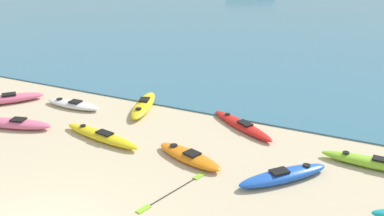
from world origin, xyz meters
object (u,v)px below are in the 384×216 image
kayak_on_sand_9 (144,105)px  kayak_on_sand_8 (15,123)px  kayak_on_sand_4 (242,125)px  kayak_on_sand_6 (73,104)px  kayak_on_sand_1 (102,136)px  loose_paddle (173,192)px  kayak_on_sand_0 (6,99)px  kayak_on_sand_3 (376,163)px  kayak_on_sand_2 (283,175)px  kayak_on_sand_5 (189,156)px

kayak_on_sand_9 → kayak_on_sand_8: bearing=-132.3°
kayak_on_sand_4 → kayak_on_sand_6: (-7.27, -1.05, -0.00)m
kayak_on_sand_1 → loose_paddle: bearing=-26.5°
kayak_on_sand_6 → kayak_on_sand_0: bearing=-163.8°
kayak_on_sand_1 → kayak_on_sand_3: 9.39m
kayak_on_sand_0 → kayak_on_sand_2: bearing=-5.2°
kayak_on_sand_8 → loose_paddle: kayak_on_sand_8 is taller
kayak_on_sand_1 → kayak_on_sand_3: (9.15, 2.09, 0.01)m
kayak_on_sand_4 → kayak_on_sand_0: bearing=-169.4°
kayak_on_sand_5 → kayak_on_sand_9: 4.96m
kayak_on_sand_8 → kayak_on_sand_4: bearing=25.1°
kayak_on_sand_8 → kayak_on_sand_3: bearing=11.7°
kayak_on_sand_3 → loose_paddle: 6.59m
kayak_on_sand_6 → kayak_on_sand_9: (2.83, 1.13, 0.05)m
kayak_on_sand_1 → loose_paddle: size_ratio=1.32×
kayak_on_sand_6 → kayak_on_sand_4: bearing=8.2°
kayak_on_sand_6 → kayak_on_sand_1: bearing=-34.7°
kayak_on_sand_2 → kayak_on_sand_8: kayak_on_sand_8 is taller
kayak_on_sand_2 → kayak_on_sand_5: (-3.13, -0.09, -0.02)m
kayak_on_sand_2 → kayak_on_sand_5: size_ratio=0.99×
kayak_on_sand_2 → kayak_on_sand_6: size_ratio=1.04×
kayak_on_sand_0 → kayak_on_sand_9: 6.17m
kayak_on_sand_0 → kayak_on_sand_2: (12.71, -1.17, -0.02)m
kayak_on_sand_4 → kayak_on_sand_5: size_ratio=1.15×
kayak_on_sand_1 → kayak_on_sand_2: size_ratio=1.29×
kayak_on_sand_3 → kayak_on_sand_6: (-12.17, 0.00, -0.03)m
kayak_on_sand_0 → kayak_on_sand_9: size_ratio=0.92×
kayak_on_sand_2 → kayak_on_sand_8: (-10.31, -0.60, 0.00)m
kayak_on_sand_1 → kayak_on_sand_8: (-3.63, -0.55, 0.01)m
kayak_on_sand_3 → kayak_on_sand_2: bearing=-140.5°
kayak_on_sand_0 → kayak_on_sand_8: 2.98m
kayak_on_sand_3 → kayak_on_sand_5: size_ratio=1.24×
kayak_on_sand_0 → kayak_on_sand_2: size_ratio=1.06×
kayak_on_sand_3 → kayak_on_sand_5: kayak_on_sand_3 is taller
kayak_on_sand_1 → kayak_on_sand_4: (4.25, 3.14, -0.02)m
kayak_on_sand_8 → kayak_on_sand_0: bearing=143.6°
kayak_on_sand_3 → loose_paddle: kayak_on_sand_3 is taller
kayak_on_sand_4 → kayak_on_sand_3: bearing=-12.1°
kayak_on_sand_8 → kayak_on_sand_9: 5.11m
kayak_on_sand_4 → kayak_on_sand_6: size_ratio=1.20×
kayak_on_sand_9 → kayak_on_sand_2: bearing=-24.8°
loose_paddle → kayak_on_sand_9: bearing=128.7°
kayak_on_sand_2 → kayak_on_sand_4: size_ratio=0.86×
kayak_on_sand_8 → kayak_on_sand_1: bearing=8.6°
kayak_on_sand_5 → kayak_on_sand_6: kayak_on_sand_5 is taller
kayak_on_sand_5 → kayak_on_sand_0: bearing=172.6°
kayak_on_sand_2 → kayak_on_sand_0: bearing=174.8°
kayak_on_sand_6 → loose_paddle: kayak_on_sand_6 is taller
kayak_on_sand_6 → kayak_on_sand_2: bearing=-11.9°
kayak_on_sand_3 → loose_paddle: bearing=-141.8°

